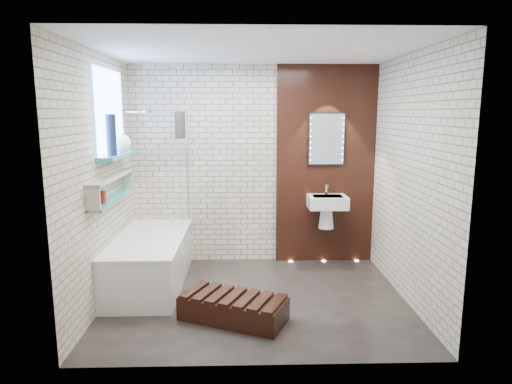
{
  "coord_description": "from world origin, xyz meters",
  "views": [
    {
      "loc": [
        -0.13,
        -4.57,
        2.0
      ],
      "look_at": [
        0.0,
        0.15,
        1.15
      ],
      "focal_mm": 31.33,
      "sensor_mm": 36.0,
      "label": 1
    }
  ],
  "objects_px": {
    "bath_screen": "(184,171)",
    "walnut_step": "(233,309)",
    "led_mirror": "(327,139)",
    "bathtub": "(151,260)",
    "washbasin": "(327,206)"
  },
  "relations": [
    {
      "from": "bath_screen",
      "to": "walnut_step",
      "type": "distance_m",
      "value": 1.92
    },
    {
      "from": "bath_screen",
      "to": "led_mirror",
      "type": "height_order",
      "value": "led_mirror"
    },
    {
      "from": "bathtub",
      "to": "led_mirror",
      "type": "relative_size",
      "value": 2.49
    },
    {
      "from": "washbasin",
      "to": "walnut_step",
      "type": "distance_m",
      "value": 2.09
    },
    {
      "from": "washbasin",
      "to": "walnut_step",
      "type": "relative_size",
      "value": 0.57
    },
    {
      "from": "bathtub",
      "to": "walnut_step",
      "type": "height_order",
      "value": "bathtub"
    },
    {
      "from": "led_mirror",
      "to": "washbasin",
      "type": "bearing_deg",
      "value": -90.0
    },
    {
      "from": "washbasin",
      "to": "led_mirror",
      "type": "height_order",
      "value": "led_mirror"
    },
    {
      "from": "led_mirror",
      "to": "bath_screen",
      "type": "bearing_deg",
      "value": -169.34
    },
    {
      "from": "washbasin",
      "to": "led_mirror",
      "type": "distance_m",
      "value": 0.88
    },
    {
      "from": "led_mirror",
      "to": "bathtub",
      "type": "bearing_deg",
      "value": -160.22
    },
    {
      "from": "bathtub",
      "to": "led_mirror",
      "type": "xyz_separation_m",
      "value": [
        2.17,
        0.78,
        1.36
      ]
    },
    {
      "from": "led_mirror",
      "to": "walnut_step",
      "type": "xyz_separation_m",
      "value": [
        -1.19,
        -1.73,
        -1.54
      ]
    },
    {
      "from": "bath_screen",
      "to": "washbasin",
      "type": "bearing_deg",
      "value": 5.78
    },
    {
      "from": "bathtub",
      "to": "washbasin",
      "type": "distance_m",
      "value": 2.32
    }
  ]
}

